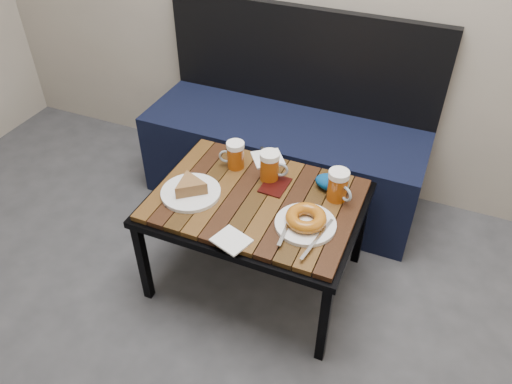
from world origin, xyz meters
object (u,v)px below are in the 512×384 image
at_px(beer_mug_left, 235,155).
at_px(plate_pie, 190,189).
at_px(knit_pouch, 332,183).
at_px(bench, 284,151).
at_px(beer_mug_centre, 270,166).
at_px(cafe_table, 256,206).
at_px(beer_mug_right, 338,186).
at_px(plate_bagel, 306,221).
at_px(passport_burgundy, 275,185).
at_px(passport_navy, 184,198).

relative_size(beer_mug_left, plate_pie, 0.51).
bearing_deg(knit_pouch, beer_mug_left, -178.02).
xyz_separation_m(bench, beer_mug_centre, (0.11, -0.49, 0.26)).
relative_size(cafe_table, beer_mug_right, 6.41).
distance_m(bench, beer_mug_left, 0.54).
relative_size(bench, plate_bagel, 4.67).
bearing_deg(beer_mug_centre, passport_burgundy, -56.19).
bearing_deg(plate_pie, passport_burgundy, 31.77).
relative_size(beer_mug_centre, passport_burgundy, 0.95).
height_order(beer_mug_left, passport_navy, beer_mug_left).
bearing_deg(plate_bagel, cafe_table, 161.16).
height_order(cafe_table, passport_burgundy, passport_burgundy).
distance_m(plate_bagel, knit_pouch, 0.25).
distance_m(bench, beer_mug_right, 0.70).
height_order(beer_mug_left, plate_bagel, beer_mug_left).
distance_m(beer_mug_left, plate_bagel, 0.46).
bearing_deg(plate_pie, beer_mug_left, 70.18).
distance_m(beer_mug_centre, passport_navy, 0.37).
relative_size(plate_pie, plate_bagel, 0.80).
height_order(beer_mug_centre, beer_mug_right, same).
height_order(bench, cafe_table, bench).
height_order(bench, plate_bagel, bench).
bearing_deg(plate_pie, bench, 78.36).
height_order(beer_mug_centre, plate_pie, beer_mug_centre).
bearing_deg(knit_pouch, plate_pie, -153.51).
bearing_deg(cafe_table, beer_mug_left, 136.16).
height_order(cafe_table, plate_pie, plate_pie).
bearing_deg(knit_pouch, beer_mug_right, -54.50).
distance_m(plate_pie, passport_navy, 0.04).
relative_size(beer_mug_left, passport_burgundy, 0.89).
distance_m(beer_mug_centre, plate_bagel, 0.31).
xyz_separation_m(bench, plate_pie, (-0.15, -0.70, 0.23)).
relative_size(plate_pie, passport_navy, 1.71).
relative_size(cafe_table, plate_bagel, 2.80).
height_order(passport_navy, knit_pouch, knit_pouch).
height_order(plate_bagel, passport_burgundy, plate_bagel).
xyz_separation_m(beer_mug_left, passport_burgundy, (0.21, -0.06, -0.06)).
relative_size(bench, passport_burgundy, 10.23).
relative_size(beer_mug_right, passport_burgundy, 0.96).
relative_size(passport_navy, passport_burgundy, 1.02).
bearing_deg(bench, plate_bagel, -64.36).
xyz_separation_m(plate_bagel, passport_burgundy, (-0.19, 0.18, -0.02)).
distance_m(cafe_table, plate_bagel, 0.26).
distance_m(bench, cafe_table, 0.65).
bearing_deg(plate_pie, plate_bagel, 0.33).
bearing_deg(cafe_table, beer_mug_right, 21.81).
distance_m(beer_mug_right, passport_navy, 0.61).
relative_size(plate_bagel, knit_pouch, 2.17).
xyz_separation_m(beer_mug_centre, passport_navy, (-0.27, -0.25, -0.06)).
distance_m(plate_pie, plate_bagel, 0.48).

